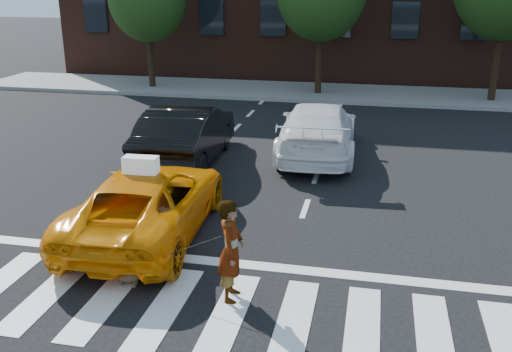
{
  "coord_description": "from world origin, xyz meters",
  "views": [
    {
      "loc": [
        2.96,
        -7.19,
        4.83
      ],
      "look_at": [
        0.74,
        3.24,
        1.1
      ],
      "focal_mm": 40.0,
      "sensor_mm": 36.0,
      "label": 1
    }
  ],
  "objects_px": {
    "taxi": "(148,202)",
    "woman": "(231,250)",
    "dog": "(125,275)",
    "white_suv": "(318,129)",
    "black_sedan": "(186,134)"
  },
  "relations": [
    {
      "from": "black_sedan",
      "to": "woman",
      "type": "distance_m",
      "value": 7.14
    },
    {
      "from": "white_suv",
      "to": "dog",
      "type": "distance_m",
      "value": 8.34
    },
    {
      "from": "white_suv",
      "to": "woman",
      "type": "distance_m",
      "value": 8.03
    },
    {
      "from": "taxi",
      "to": "dog",
      "type": "xyz_separation_m",
      "value": [
        0.39,
        -2.0,
        -0.48
      ]
    },
    {
      "from": "black_sedan",
      "to": "woman",
      "type": "xyz_separation_m",
      "value": [
        2.93,
        -6.51,
        0.03
      ]
    },
    {
      "from": "taxi",
      "to": "white_suv",
      "type": "xyz_separation_m",
      "value": [
        2.68,
        6.0,
        0.08
      ]
    },
    {
      "from": "black_sedan",
      "to": "woman",
      "type": "height_order",
      "value": "woman"
    },
    {
      "from": "white_suv",
      "to": "dog",
      "type": "relative_size",
      "value": 9.09
    },
    {
      "from": "taxi",
      "to": "black_sedan",
      "type": "distance_m",
      "value": 4.56
    },
    {
      "from": "taxi",
      "to": "black_sedan",
      "type": "bearing_deg",
      "value": -83.77
    },
    {
      "from": "taxi",
      "to": "woman",
      "type": "distance_m",
      "value": 2.99
    },
    {
      "from": "taxi",
      "to": "woman",
      "type": "relative_size",
      "value": 2.88
    },
    {
      "from": "taxi",
      "to": "woman",
      "type": "xyz_separation_m",
      "value": [
        2.21,
        -2.01,
        0.17
      ]
    },
    {
      "from": "woman",
      "to": "white_suv",
      "type": "bearing_deg",
      "value": -8.54
    },
    {
      "from": "dog",
      "to": "white_suv",
      "type": "bearing_deg",
      "value": 70.39
    }
  ]
}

